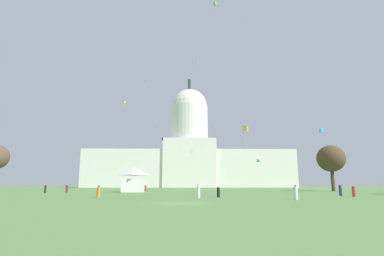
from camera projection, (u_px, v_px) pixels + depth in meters
The scene contains 25 objects.
ground_plane at pixel (176, 204), 26.23m from camera, with size 800.00×800.00×0.00m, color #567F42.
capitol_building at pixel (189, 157), 180.68m from camera, with size 121.95×27.42×67.15m.
event_tent at pixel (133, 180), 66.94m from camera, with size 5.69×6.19×5.51m.
tree_east_near at pixel (331, 159), 76.65m from camera, with size 9.60×9.54×11.60m.
person_white_back_right at pixel (198, 191), 37.23m from camera, with size 0.49×0.49×1.73m.
person_olive_edge_east at pixel (125, 188), 81.62m from camera, with size 0.52×0.52×1.53m.
person_white_front_right at pixel (296, 193), 33.34m from camera, with size 0.62×0.62×1.62m.
person_red_lawn_far_right at pixel (146, 188), 76.90m from camera, with size 0.68×0.68×1.67m.
person_red_aisle_center at pixel (354, 191), 40.86m from camera, with size 0.62×0.62×1.59m.
person_navy_near_tent at pixel (340, 190), 44.42m from camera, with size 0.43×0.43×1.73m.
person_maroon_mid_left at pixel (67, 189), 61.38m from camera, with size 0.52×0.52×1.74m.
person_black_mid_right at pixel (218, 192), 38.93m from camera, with size 0.55×0.55×1.48m.
person_black_back_center at pixel (45, 189), 58.62m from camera, with size 0.35×0.35×1.71m.
person_orange_mid_center at pixel (99, 192), 38.50m from camera, with size 0.60×0.60×1.56m.
kite_magenta_mid at pixel (156, 128), 128.76m from camera, with size 1.15×0.90×0.37m.
kite_lime_high at pixel (215, 4), 95.67m from camera, with size 1.13×1.12×3.71m.
kite_turquoise_low at pixel (262, 155), 118.95m from camera, with size 1.01×1.41×0.27m.
kite_green_low at pixel (258, 161), 93.35m from camera, with size 0.98×1.00×0.97m.
kite_white_high at pixel (196, 57), 117.75m from camera, with size 1.12×1.69×3.96m.
kite_black_mid at pixel (163, 139), 139.41m from camera, with size 0.71×0.57×1.42m.
kite_yellow_high at pixel (124, 102), 165.00m from camera, with size 1.36×1.36×3.65m.
kite_gold_low at pixel (245, 129), 58.15m from camera, with size 1.22×1.21×4.04m.
kite_blue_high at pixel (146, 82), 156.98m from camera, with size 1.54×1.42×2.57m.
kite_cyan_low at pixel (321, 130), 76.49m from camera, with size 1.04×0.99×2.64m.
kite_orange_mid at pixel (212, 127), 161.96m from camera, with size 0.48×0.85×2.91m.
Camera 1 is at (0.77, -27.03, 1.64)m, focal length 28.04 mm.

